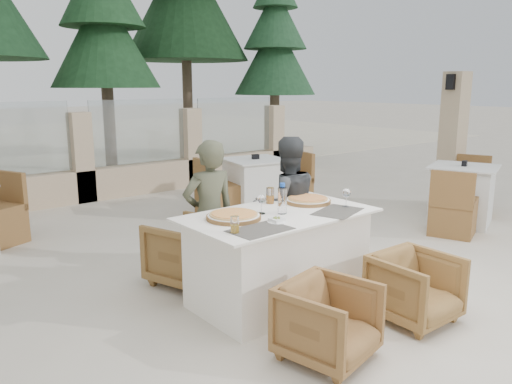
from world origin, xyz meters
TOP-DOWN VIEW (x-y plane):
  - ground at (0.00, 0.00)m, footprint 80.00×80.00m
  - perimeter_wall_far at (0.00, 4.80)m, footprint 10.00×0.34m
  - lantern_pillar at (4.20, 1.00)m, footprint 0.34×0.34m
  - pine_centre at (1.50, 7.20)m, footprint 2.20×2.20m
  - pine_mid_right at (3.80, 7.80)m, footprint 2.99×2.99m
  - pine_far_right at (5.50, 6.50)m, footprint 1.98×1.98m
  - dining_table at (-0.10, 0.07)m, footprint 1.60×0.90m
  - placemat_near_left at (-0.53, -0.20)m, footprint 0.46×0.32m
  - placemat_near_right at (0.32, -0.20)m, footprint 0.52×0.43m
  - pizza_left at (-0.49, 0.16)m, footprint 0.54×0.54m
  - pizza_right at (0.36, 0.19)m, footprint 0.46×0.46m
  - water_bottle at (-0.08, 0.05)m, footprint 0.09×0.09m
  - wine_glass_centre at (-0.22, 0.15)m, footprint 0.08×0.08m
  - wine_glass_corner at (0.50, -0.14)m, footprint 0.09×0.09m
  - beer_glass_left at (-0.72, -0.15)m, footprint 0.07×0.07m
  - beer_glass_right at (0.08, 0.38)m, footprint 0.08×0.08m
  - olive_dish at (-0.30, -0.13)m, footprint 0.12×0.12m
  - armchair_far_left at (-0.47, 0.89)m, footprint 0.82×0.83m
  - armchair_far_right at (0.37, 0.70)m, footprint 0.74×0.75m
  - armchair_near_left at (-0.45, -0.83)m, footprint 0.67×0.69m
  - armchair_near_right at (0.48, -0.87)m, footprint 0.59×0.60m
  - diner_left at (-0.40, 0.64)m, footprint 0.53×0.39m
  - diner_right at (0.39, 0.51)m, footprint 0.79×0.71m
  - bg_table_b at (1.70, 2.58)m, footprint 1.77×1.13m
  - bg_table_c at (3.42, 0.37)m, footprint 1.82×1.34m

SIDE VIEW (x-z plane):
  - ground at x=0.00m, z-range 0.00..0.00m
  - armchair_far_right at x=0.37m, z-range 0.00..0.53m
  - armchair_near_left at x=-0.45m, z-range 0.00..0.53m
  - armchair_near_right at x=0.48m, z-range 0.00..0.54m
  - armchair_far_left at x=-0.47m, z-range 0.00..0.60m
  - dining_table at x=-0.10m, z-range 0.00..0.77m
  - bg_table_b at x=1.70m, z-range 0.00..0.77m
  - bg_table_c at x=3.42m, z-range 0.00..0.77m
  - diner_right at x=0.39m, z-range 0.00..1.34m
  - diner_left at x=-0.40m, z-range 0.00..1.35m
  - placemat_near_left at x=-0.53m, z-range 0.77..0.77m
  - placemat_near_right at x=0.32m, z-range 0.77..0.77m
  - olive_dish at x=-0.30m, z-range 0.77..0.81m
  - pizza_right at x=0.36m, z-range 0.77..0.82m
  - pizza_left at x=-0.49m, z-range 0.77..0.83m
  - perimeter_wall_far at x=0.00m, z-range 0.00..1.60m
  - beer_glass_left at x=-0.72m, z-range 0.77..0.89m
  - beer_glass_right at x=0.08m, z-range 0.77..0.91m
  - wine_glass_centre at x=-0.22m, z-range 0.77..0.95m
  - wine_glass_corner at x=0.50m, z-range 0.77..0.95m
  - water_bottle at x=-0.08m, z-range 0.77..1.03m
  - lantern_pillar at x=4.20m, z-range 0.00..2.00m
  - pine_far_right at x=5.50m, z-range 0.00..4.50m
  - pine_centre at x=1.50m, z-range 0.00..5.00m
  - pine_mid_right at x=3.80m, z-range 0.00..6.80m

